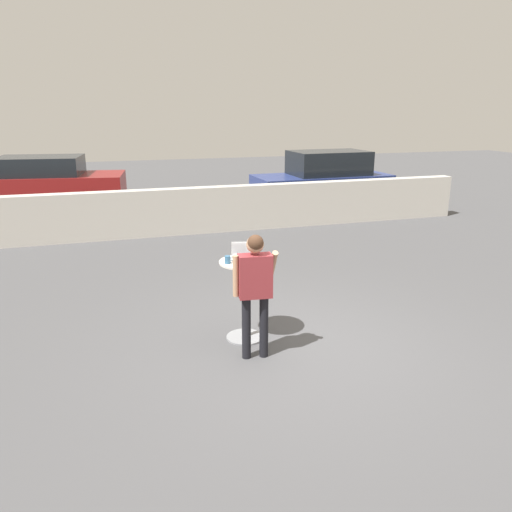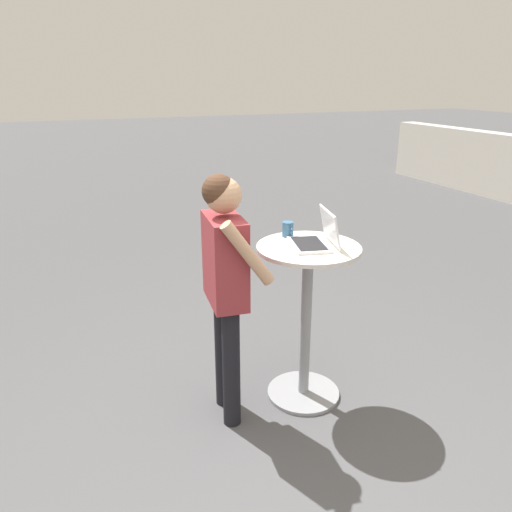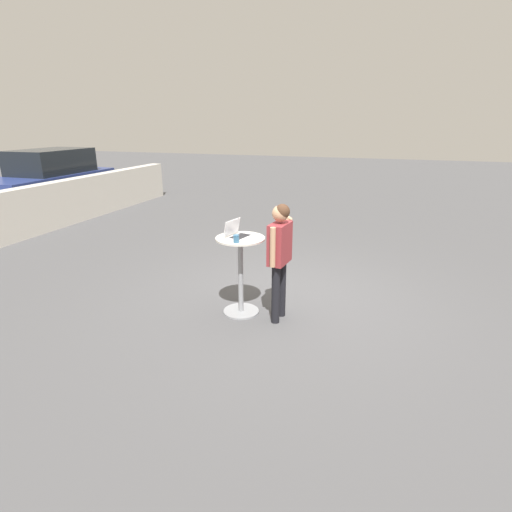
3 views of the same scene
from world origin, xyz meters
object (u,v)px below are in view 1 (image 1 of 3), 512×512
(coffee_mug, at_px, (228,260))
(standing_person, at_px, (255,282))
(laptop, at_px, (244,256))
(parked_car_further_down, at_px, (324,181))
(parked_car_near_street, at_px, (47,183))
(cafe_table, at_px, (244,293))

(coffee_mug, height_order, standing_person, standing_person)
(laptop, bearing_deg, parked_car_further_down, 58.80)
(coffee_mug, xyz_separation_m, parked_car_near_street, (-2.97, 10.04, -0.30))
(laptop, xyz_separation_m, coffee_mug, (-0.24, -0.08, -0.00))
(cafe_table, xyz_separation_m, parked_car_further_down, (4.71, 7.81, 0.21))
(cafe_table, xyz_separation_m, parked_car_near_street, (-3.20, 10.01, 0.18))
(coffee_mug, bearing_deg, parked_car_further_down, 57.79)
(standing_person, bearing_deg, coffee_mug, 111.72)
(standing_person, distance_m, parked_car_near_street, 11.02)
(cafe_table, height_order, parked_car_further_down, parked_car_further_down)
(cafe_table, bearing_deg, parked_car_further_down, 58.89)
(parked_car_near_street, height_order, parked_car_further_down, parked_car_further_down)
(coffee_mug, relative_size, standing_person, 0.07)
(laptop, xyz_separation_m, standing_person, (-0.03, -0.59, -0.15))
(parked_car_further_down, bearing_deg, parked_car_near_street, 164.51)
(laptop, distance_m, parked_car_near_street, 10.47)
(cafe_table, relative_size, parked_car_further_down, 0.26)
(laptop, relative_size, parked_car_near_street, 0.08)
(laptop, relative_size, standing_person, 0.24)
(cafe_table, xyz_separation_m, standing_person, (-0.02, -0.55, 0.34))
(coffee_mug, bearing_deg, parked_car_near_street, 106.50)
(cafe_table, height_order, coffee_mug, coffee_mug)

